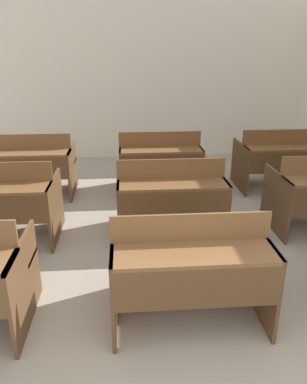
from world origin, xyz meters
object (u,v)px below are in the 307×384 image
object	(u,v)px
bench_front_center	(189,266)
bench_second_center	(171,197)
bench_second_left	(0,201)
bench_third_left	(31,164)
bench_third_right	(279,158)
bench_third_center	(160,161)

from	to	relation	value
bench_front_center	bench_second_center	distance (m)	1.42
bench_front_center	bench_second_left	size ratio (longest dim) A/B	1.00
bench_front_center	bench_third_left	bearing A→B (deg)	122.82
bench_third_left	bench_third_right	xyz separation A→B (m)	(3.66, 0.02, 0.00)
bench_second_center	bench_third_center	bearing A→B (deg)	89.52
bench_second_left	bench_second_center	distance (m)	1.86
bench_front_center	bench_third_left	world-z (taller)	same
bench_second_left	bench_third_right	bearing A→B (deg)	20.87
bench_front_center	bench_second_center	world-z (taller)	same
bench_second_left	bench_third_right	xyz separation A→B (m)	(3.68, 1.40, 0.00)
bench_third_left	bench_third_right	size ratio (longest dim) A/B	1.00
bench_second_center	bench_third_right	distance (m)	2.30
bench_third_left	bench_third_right	bearing A→B (deg)	0.35
bench_second_center	bench_third_center	distance (m)	1.42
bench_second_left	bench_third_left	world-z (taller)	same
bench_third_left	bench_second_left	bearing A→B (deg)	-90.74
bench_second_center	bench_third_left	xyz separation A→B (m)	(-1.85, 1.39, 0.00)
bench_second_left	bench_third_left	xyz separation A→B (m)	(0.02, 1.38, 0.00)
bench_third_center	bench_third_right	size ratio (longest dim) A/B	1.00
bench_second_left	bench_second_center	xyz separation A→B (m)	(1.86, -0.01, 0.00)
bench_third_center	bench_second_left	bearing A→B (deg)	-143.21
bench_front_center	bench_second_center	bearing A→B (deg)	88.89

